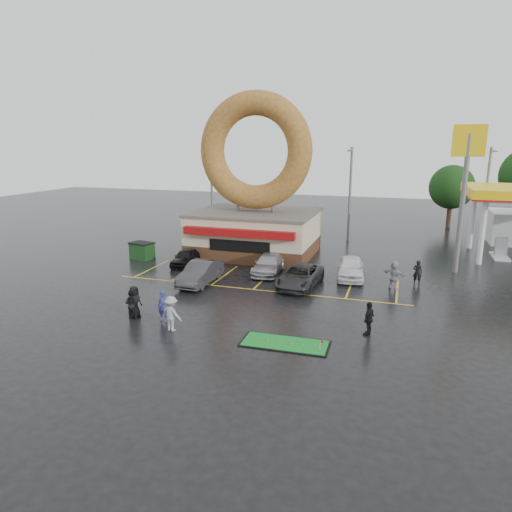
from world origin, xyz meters
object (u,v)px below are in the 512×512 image
(car_black, at_px, (186,257))
(putting_green, at_px, (285,343))
(car_grey, at_px, (300,276))
(dumpster, at_px, (142,251))
(streetlight_mid, at_px, (350,192))
(person_blue, at_px, (163,306))
(car_dgrey, at_px, (200,273))
(car_white, at_px, (351,268))
(donut_shop, at_px, (255,202))
(shell_sign, at_px, (466,172))
(streetlight_right, at_px, (486,195))
(person_cameraman, at_px, (369,319))
(streetlight_left, at_px, (211,189))
(car_silver, at_px, (269,264))

(car_black, relative_size, putting_green, 0.89)
(car_grey, xyz_separation_m, dumpster, (-14.07, 3.32, -0.05))
(streetlight_mid, relative_size, person_blue, 5.27)
(car_dgrey, height_order, car_grey, car_dgrey)
(car_white, bearing_deg, streetlight_mid, 91.14)
(donut_shop, height_order, shell_sign, donut_shop)
(streetlight_right, distance_m, car_white, 17.74)
(person_cameraman, distance_m, dumpster, 21.59)
(streetlight_left, bearing_deg, person_blue, -72.93)
(donut_shop, distance_m, streetlight_right, 21.00)
(car_dgrey, relative_size, car_white, 1.03)
(person_blue, xyz_separation_m, person_cameraman, (10.63, 1.56, 0.01))
(donut_shop, height_order, car_black, donut_shop)
(streetlight_mid, xyz_separation_m, car_grey, (-1.25, -15.89, -4.08))
(car_silver, xyz_separation_m, car_white, (5.91, 0.49, 0.09))
(streetlight_left, xyz_separation_m, car_white, (15.75, -11.92, -4.01))
(person_blue, height_order, person_cameraman, person_cameraman)
(car_silver, bearing_deg, streetlight_left, 123.68)
(streetlight_left, distance_m, car_white, 20.16)
(car_dgrey, xyz_separation_m, car_silver, (3.65, 4.01, -0.09))
(car_dgrey, distance_m, car_grey, 6.73)
(streetlight_mid, xyz_separation_m, car_black, (-10.97, -13.29, -4.14))
(car_white, distance_m, dumpster, 17.09)
(person_blue, distance_m, putting_green, 7.04)
(streetlight_right, bearing_deg, donut_shop, -154.79)
(donut_shop, bearing_deg, car_white, -29.59)
(streetlight_mid, distance_m, car_silver, 14.62)
(streetlight_left, relative_size, streetlight_mid, 1.00)
(person_blue, xyz_separation_m, dumpster, (-8.46, 11.65, -0.20))
(donut_shop, relative_size, car_dgrey, 2.90)
(donut_shop, xyz_separation_m, person_cameraman, (10.76, -14.71, -3.60))
(car_black, distance_m, person_cameraman, 17.46)
(car_grey, bearing_deg, person_blue, -120.19)
(streetlight_right, relative_size, dumpster, 5.00)
(car_dgrey, height_order, dumpster, car_dgrey)
(streetlight_left, bearing_deg, dumpster, -96.55)
(streetlight_right, height_order, dumpster, streetlight_right)
(car_silver, xyz_separation_m, putting_green, (4.24, -11.60, -0.64))
(car_grey, distance_m, car_white, 4.23)
(streetlight_left, xyz_separation_m, person_cameraman, (17.76, -21.66, -3.92))
(car_dgrey, distance_m, putting_green, 10.96)
(car_dgrey, bearing_deg, streetlight_right, 43.46)
(donut_shop, bearing_deg, person_blue, -89.54)
(car_dgrey, xyz_separation_m, person_cameraman, (11.57, -5.24, 0.10))
(car_black, distance_m, car_dgrey, 5.20)
(car_black, bearing_deg, putting_green, -52.48)
(streetlight_right, bearing_deg, person_blue, -126.80)
(streetlight_mid, bearing_deg, person_cameraman, -80.58)
(car_black, xyz_separation_m, car_silver, (6.81, -0.12, 0.04))
(donut_shop, relative_size, shell_sign, 1.27)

